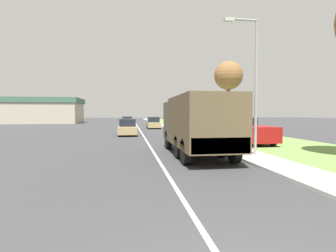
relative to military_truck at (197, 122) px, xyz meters
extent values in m
plane|color=#38383A|center=(-2.03, 29.36, -1.66)|extent=(180.00, 180.00, 0.00)
cube|color=silver|center=(-2.03, 29.36, -1.66)|extent=(0.12, 120.00, 0.00)
cube|color=beige|center=(2.47, 29.36, -1.60)|extent=(1.80, 120.00, 0.12)
cube|color=#6B9347|center=(6.87, 29.36, -1.65)|extent=(7.00, 120.00, 0.02)
cube|color=#474C38|center=(0.00, 2.68, 0.01)|extent=(2.39, 2.04, 2.20)
cube|color=brown|center=(0.00, -0.95, 0.08)|extent=(2.39, 5.24, 2.34)
cube|color=#474C38|center=(0.00, -3.52, -0.74)|extent=(2.27, 0.10, 0.60)
cube|color=red|center=(-0.90, -3.54, -0.54)|extent=(0.12, 0.06, 0.12)
cube|color=red|center=(0.90, -3.54, -0.54)|extent=(0.12, 0.06, 0.12)
cylinder|color=black|center=(-1.04, 2.58, -1.12)|extent=(0.30, 1.08, 1.08)
cylinder|color=black|center=(1.04, 2.58, -1.12)|extent=(0.30, 1.08, 1.08)
cylinder|color=black|center=(-1.04, -2.26, -1.12)|extent=(0.30, 1.08, 1.08)
cylinder|color=black|center=(1.04, -2.26, -1.12)|extent=(0.30, 1.08, 1.08)
cylinder|color=black|center=(-1.04, -0.69, -1.12)|extent=(0.30, 1.08, 1.08)
cylinder|color=black|center=(1.04, -0.69, -1.12)|extent=(0.30, 1.08, 1.08)
cube|color=tan|center=(-3.50, 13.00, -1.14)|extent=(1.73, 4.64, 0.68)
cube|color=black|center=(-3.50, 13.09, -0.45)|extent=(1.52, 2.09, 0.70)
cylinder|color=black|center=(-4.27, 14.48, -1.34)|extent=(0.20, 0.64, 0.64)
cylinder|color=black|center=(-2.74, 14.48, -1.34)|extent=(0.20, 0.64, 0.64)
cylinder|color=black|center=(-4.27, 11.51, -1.34)|extent=(0.20, 0.64, 0.64)
cylinder|color=black|center=(-2.74, 11.51, -1.34)|extent=(0.20, 0.64, 0.64)
cube|color=tan|center=(0.02, 23.99, -1.13)|extent=(1.78, 4.33, 0.71)
cube|color=black|center=(0.02, 24.08, -0.41)|extent=(1.57, 1.95, 0.72)
cylinder|color=black|center=(-0.77, 25.38, -1.34)|extent=(0.20, 0.64, 0.64)
cylinder|color=black|center=(0.81, 25.38, -1.34)|extent=(0.20, 0.64, 0.64)
cylinder|color=black|center=(-0.77, 22.61, -1.34)|extent=(0.20, 0.64, 0.64)
cylinder|color=black|center=(0.81, 22.61, -1.34)|extent=(0.20, 0.64, 0.64)
cube|color=silver|center=(-3.74, 34.24, -1.14)|extent=(1.86, 3.99, 0.68)
cube|color=black|center=(-3.74, 34.32, -0.45)|extent=(1.64, 1.80, 0.70)
cylinder|color=black|center=(-4.57, 35.52, -1.34)|extent=(0.20, 0.64, 0.64)
cylinder|color=black|center=(-2.91, 35.52, -1.34)|extent=(0.20, 0.64, 0.64)
cylinder|color=black|center=(-4.57, 32.96, -1.34)|extent=(0.20, 0.64, 0.64)
cylinder|color=black|center=(-2.91, 32.96, -1.34)|extent=(0.20, 0.64, 0.64)
cube|color=maroon|center=(4.97, 4.68, -0.96)|extent=(2.02, 5.18, 0.89)
cube|color=black|center=(4.97, 6.19, -0.19)|extent=(1.86, 2.18, 0.66)
cube|color=maroon|center=(4.97, 3.60, -0.46)|extent=(2.02, 3.00, 0.12)
cylinder|color=black|center=(4.08, 6.39, -1.26)|extent=(0.24, 0.76, 0.76)
cylinder|color=black|center=(5.86, 6.39, -1.26)|extent=(0.24, 0.76, 0.76)
cylinder|color=black|center=(4.08, 2.97, -1.26)|extent=(0.24, 0.76, 0.76)
cylinder|color=black|center=(5.86, 2.97, -1.26)|extent=(0.24, 0.76, 0.76)
cylinder|color=gray|center=(2.72, -0.80, 1.73)|extent=(0.14, 0.14, 6.54)
cylinder|color=gray|center=(2.02, -0.80, 4.85)|extent=(1.40, 0.11, 0.11)
cube|color=#B2B2AD|center=(1.32, -0.80, 4.82)|extent=(0.44, 0.24, 0.16)
cylinder|color=brown|center=(6.09, 11.43, 0.84)|extent=(0.37, 0.37, 4.96)
sphere|color=brown|center=(6.09, 11.43, 4.07)|extent=(2.72, 2.72, 2.72)
cube|color=#B2A893|center=(-22.58, 47.32, 0.50)|extent=(16.76, 10.39, 4.31)
cube|color=#3D6651|center=(-22.58, 47.32, 3.19)|extent=(17.43, 10.81, 1.08)
camera|label=1|loc=(-3.31, -12.69, 0.44)|focal=28.00mm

